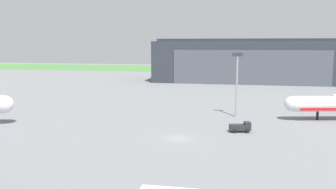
% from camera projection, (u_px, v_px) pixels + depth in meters
% --- Properties ---
extents(ground_plane, '(440.00, 440.00, 0.00)m').
position_uv_depth(ground_plane, '(177.00, 138.00, 63.53)').
color(ground_plane, slate).
extents(grass_field_strip, '(440.00, 56.00, 0.08)m').
position_uv_depth(grass_field_strip, '(220.00, 69.00, 234.60)').
color(grass_field_strip, '#4A863F').
rests_on(grass_field_strip, ground_plane).
extents(maintenance_hangar, '(84.18, 29.53, 19.29)m').
position_uv_depth(maintenance_hangar, '(249.00, 61.00, 158.14)').
color(maintenance_hangar, '#2D333D').
rests_on(maintenance_hangar, ground_plane).
extents(ops_van, '(4.30, 2.68, 1.98)m').
position_uv_depth(ops_van, '(241.00, 127.00, 68.06)').
color(ops_van, '#28282D').
rests_on(ops_van, ground_plane).
extents(apron_light_mast, '(2.40, 0.50, 14.99)m').
position_uv_depth(apron_light_mast, '(237.00, 79.00, 81.09)').
color(apron_light_mast, '#99999E').
rests_on(apron_light_mast, ground_plane).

